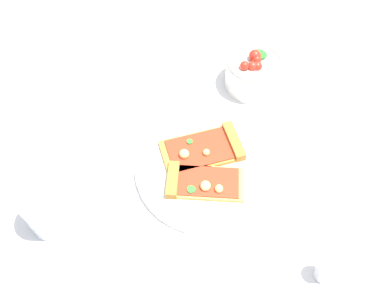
# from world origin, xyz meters

# --- Properties ---
(ground_plane) EXTENTS (2.40, 2.40, 0.00)m
(ground_plane) POSITION_xyz_m (0.00, 0.00, 0.00)
(ground_plane) COLOR silver
(ground_plane) RESTS_ON ground
(plate) EXTENTS (0.27, 0.27, 0.01)m
(plate) POSITION_xyz_m (-0.02, -0.04, 0.01)
(plate) COLOR white
(plate) RESTS_ON ground_plane
(pizza_slice_near) EXTENTS (0.11, 0.16, 0.03)m
(pizza_slice_near) POSITION_xyz_m (0.01, -0.04, 0.02)
(pizza_slice_near) COLOR gold
(pizza_slice_near) RESTS_ON plate
(pizza_slice_far) EXTENTS (0.09, 0.15, 0.03)m
(pizza_slice_far) POSITION_xyz_m (-0.06, -0.02, 0.02)
(pizza_slice_far) COLOR #E5B256
(pizza_slice_far) RESTS_ON plate
(salad_bowl) EXTENTS (0.12, 0.12, 0.09)m
(salad_bowl) POSITION_xyz_m (0.19, -0.16, 0.04)
(salad_bowl) COLOR white
(salad_bowl) RESTS_ON ground_plane
(soda_glass) EXTENTS (0.08, 0.08, 0.11)m
(soda_glass) POSITION_xyz_m (-0.10, 0.25, 0.05)
(soda_glass) COLOR silver
(soda_glass) RESTS_ON ground_plane
(paper_napkin) EXTENTS (0.14, 0.16, 0.00)m
(paper_napkin) POSITION_xyz_m (0.28, 0.09, 0.00)
(paper_napkin) COLOR white
(paper_napkin) RESTS_ON ground_plane
(pepper_shaker) EXTENTS (0.03, 0.03, 0.08)m
(pepper_shaker) POSITION_xyz_m (-0.24, -0.20, 0.04)
(pepper_shaker) COLOR silver
(pepper_shaker) RESTS_ON ground_plane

